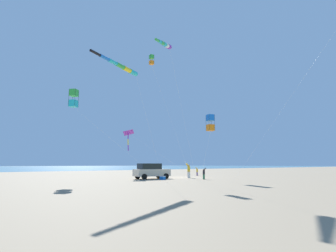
% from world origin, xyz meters
% --- Properties ---
extents(ground_plane, '(600.00, 600.00, 0.00)m').
position_xyz_m(ground_plane, '(0.00, 0.00, 0.00)').
color(ground_plane, gray).
extents(parked_car, '(2.75, 4.58, 1.85)m').
position_xyz_m(parked_car, '(0.35, -5.87, 0.95)').
color(parked_car, beige).
rests_on(parked_car, ground_plane).
extents(cooler_box, '(0.62, 0.42, 0.42)m').
position_xyz_m(cooler_box, '(2.68, -6.08, 0.21)').
color(cooler_box, blue).
rests_on(cooler_box, ground_plane).
extents(person_adult_flyer, '(0.58, 0.66, 1.89)m').
position_xyz_m(person_adult_flyer, '(1.74, -0.70, 1.03)').
color(person_adult_flyer, silver).
rests_on(person_adult_flyer, ground_plane).
extents(person_child_green_jacket, '(0.47, 0.42, 1.34)m').
position_xyz_m(person_child_green_jacket, '(5.45, -2.07, 0.73)').
color(person_child_green_jacket, '#3D7F51').
rests_on(person_child_green_jacket, ground_plane).
extents(person_child_grey_jacket, '(0.48, 0.45, 1.32)m').
position_xyz_m(person_child_grey_jacket, '(-2.10, 5.32, 0.72)').
color(person_child_grey_jacket, '#8E6B9E').
rests_on(person_child_grey_jacket, ground_plane).
extents(kite_box_red_high_left, '(1.05, 12.36, 9.75)m').
position_xyz_m(kite_box_red_high_left, '(-1.53, -15.17, 8.78)').
color(kite_box_red_high_left, green).
rests_on(kite_box_red_high_left, ground_plane).
extents(kite_windsock_black_fish_shape, '(6.08, 11.39, 13.21)m').
position_xyz_m(kite_windsock_black_fish_shape, '(9.01, -11.42, 12.48)').
color(kite_windsock_black_fish_shape, purple).
rests_on(kite_windsock_black_fish_shape, ground_plane).
extents(kite_delta_checkered_midright, '(5.51, 8.95, 6.50)m').
position_xyz_m(kite_delta_checkered_midright, '(-4.47, -6.05, 6.00)').
color(kite_delta_checkered_midright, purple).
rests_on(kite_delta_checkered_midright, ground_plane).
extents(kite_windsock_small_distant, '(8.75, 14.87, 10.93)m').
position_xyz_m(kite_windsock_small_distant, '(6.10, -14.04, 10.51)').
color(kite_windsock_small_distant, '#1EB7C6').
rests_on(kite_windsock_small_distant, ground_plane).
extents(kite_box_long_streamer_left, '(8.20, 7.81, 7.19)m').
position_xyz_m(kite_box_long_streamer_left, '(7.72, -3.54, 6.28)').
color(kite_box_long_streamer_left, blue).
rests_on(kite_box_long_streamer_left, ground_plane).
extents(kite_box_blue_topmost, '(1.34, 8.39, 15.45)m').
position_xyz_m(kite_box_blue_topmost, '(0.78, -6.29, 14.79)').
color(kite_box_blue_topmost, green).
rests_on(kite_box_blue_topmost, ground_plane).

